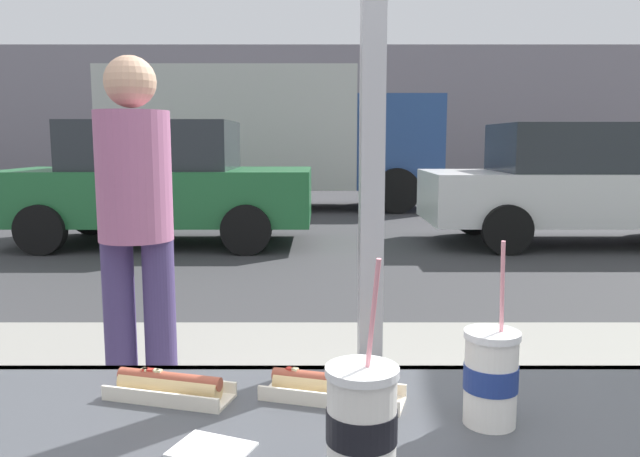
{
  "coord_description": "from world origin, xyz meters",
  "views": [
    {
      "loc": [
        -0.11,
        -1.26,
        1.43
      ],
      "look_at": [
        -0.11,
        1.88,
        0.99
      ],
      "focal_mm": 34.97,
      "sensor_mm": 36.0,
      "label": 1
    }
  ],
  "objects_px": {
    "box_truck": "(268,133)",
    "pedestrian": "(136,219)",
    "soda_cup_right": "(362,424)",
    "hotdog_tray_near": "(333,388)",
    "hotdog_tray_far": "(170,386)",
    "soda_cup_left": "(491,376)",
    "parked_car_white": "(591,183)",
    "parked_car_green": "(159,182)"
  },
  "relations": [
    {
      "from": "soda_cup_left",
      "to": "pedestrian",
      "type": "height_order",
      "value": "pedestrian"
    },
    {
      "from": "box_truck",
      "to": "hotdog_tray_far",
      "type": "bearing_deg",
      "value": -86.14
    },
    {
      "from": "hotdog_tray_far",
      "to": "box_truck",
      "type": "relative_size",
      "value": 0.04
    },
    {
      "from": "soda_cup_right",
      "to": "hotdog_tray_near",
      "type": "relative_size",
      "value": 1.17
    },
    {
      "from": "hotdog_tray_near",
      "to": "box_truck",
      "type": "bearing_deg",
      "value": 95.3
    },
    {
      "from": "soda_cup_right",
      "to": "parked_car_white",
      "type": "xyz_separation_m",
      "value": [
        3.7,
        7.81,
        -0.19
      ]
    },
    {
      "from": "parked_car_white",
      "to": "box_truck",
      "type": "distance_m",
      "value": 6.81
    },
    {
      "from": "soda_cup_left",
      "to": "hotdog_tray_near",
      "type": "bearing_deg",
      "value": 159.48
    },
    {
      "from": "hotdog_tray_far",
      "to": "box_truck",
      "type": "height_order",
      "value": "box_truck"
    },
    {
      "from": "soda_cup_left",
      "to": "pedestrian",
      "type": "xyz_separation_m",
      "value": [
        -1.1,
        1.68,
        0.06
      ]
    },
    {
      "from": "soda_cup_right",
      "to": "box_truck",
      "type": "height_order",
      "value": "box_truck"
    },
    {
      "from": "pedestrian",
      "to": "soda_cup_left",
      "type": "bearing_deg",
      "value": -56.78
    },
    {
      "from": "box_truck",
      "to": "pedestrian",
      "type": "xyz_separation_m",
      "value": [
        0.3,
        -10.65,
        -0.5
      ]
    },
    {
      "from": "soda_cup_left",
      "to": "soda_cup_right",
      "type": "relative_size",
      "value": 0.97
    },
    {
      "from": "box_truck",
      "to": "pedestrian",
      "type": "relative_size",
      "value": 4.22
    },
    {
      "from": "soda_cup_left",
      "to": "parked_car_green",
      "type": "relative_size",
      "value": 0.08
    },
    {
      "from": "hotdog_tray_near",
      "to": "parked_car_green",
      "type": "height_order",
      "value": "parked_car_green"
    },
    {
      "from": "hotdog_tray_far",
      "to": "box_truck",
      "type": "bearing_deg",
      "value": 93.86
    },
    {
      "from": "soda_cup_right",
      "to": "hotdog_tray_far",
      "type": "distance_m",
      "value": 0.46
    },
    {
      "from": "soda_cup_left",
      "to": "parked_car_white",
      "type": "xyz_separation_m",
      "value": [
        3.46,
        7.62,
        -0.18
      ]
    },
    {
      "from": "parked_car_green",
      "to": "parked_car_white",
      "type": "relative_size",
      "value": 0.91
    },
    {
      "from": "soda_cup_left",
      "to": "parked_car_white",
      "type": "bearing_deg",
      "value": 65.56
    },
    {
      "from": "hotdog_tray_far",
      "to": "box_truck",
      "type": "xyz_separation_m",
      "value": [
        -0.82,
        12.22,
        0.62
      ]
    },
    {
      "from": "hotdog_tray_near",
      "to": "box_truck",
      "type": "height_order",
      "value": "box_truck"
    },
    {
      "from": "parked_car_green",
      "to": "box_truck",
      "type": "bearing_deg",
      "value": 76.44
    },
    {
      "from": "parked_car_green",
      "to": "pedestrian",
      "type": "bearing_deg",
      "value": -76.38
    },
    {
      "from": "hotdog_tray_near",
      "to": "pedestrian",
      "type": "xyz_separation_m",
      "value": [
        -0.83,
        1.58,
        0.12
      ]
    },
    {
      "from": "parked_car_white",
      "to": "box_truck",
      "type": "relative_size",
      "value": 0.67
    },
    {
      "from": "parked_car_white",
      "to": "pedestrian",
      "type": "xyz_separation_m",
      "value": [
        -4.56,
        -5.94,
        0.24
      ]
    },
    {
      "from": "soda_cup_right",
      "to": "pedestrian",
      "type": "relative_size",
      "value": 0.2
    },
    {
      "from": "hotdog_tray_near",
      "to": "parked_car_white",
      "type": "distance_m",
      "value": 8.4
    },
    {
      "from": "soda_cup_left",
      "to": "parked_car_green",
      "type": "bearing_deg",
      "value": 108.42
    },
    {
      "from": "soda_cup_right",
      "to": "pedestrian",
      "type": "distance_m",
      "value": 2.06
    },
    {
      "from": "hotdog_tray_near",
      "to": "parked_car_white",
      "type": "height_order",
      "value": "parked_car_white"
    },
    {
      "from": "box_truck",
      "to": "soda_cup_left",
      "type": "bearing_deg",
      "value": -83.51
    },
    {
      "from": "hotdog_tray_near",
      "to": "pedestrian",
      "type": "bearing_deg",
      "value": 117.74
    },
    {
      "from": "parked_car_green",
      "to": "box_truck",
      "type": "relative_size",
      "value": 0.61
    },
    {
      "from": "soda_cup_right",
      "to": "parked_car_green",
      "type": "xyz_separation_m",
      "value": [
        -2.3,
        7.81,
        -0.17
      ]
    },
    {
      "from": "soda_cup_left",
      "to": "parked_car_white",
      "type": "height_order",
      "value": "parked_car_white"
    },
    {
      "from": "soda_cup_right",
      "to": "pedestrian",
      "type": "bearing_deg",
      "value": 114.81
    },
    {
      "from": "soda_cup_left",
      "to": "hotdog_tray_far",
      "type": "distance_m",
      "value": 0.59
    },
    {
      "from": "hotdog_tray_far",
      "to": "pedestrian",
      "type": "distance_m",
      "value": 1.66
    }
  ]
}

